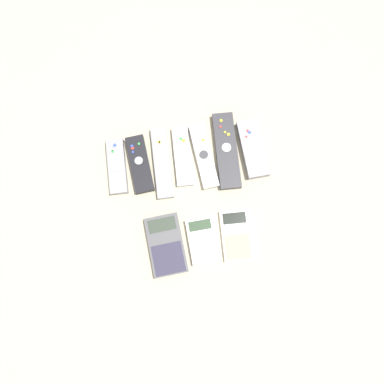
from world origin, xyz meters
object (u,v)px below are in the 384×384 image
object	(u,v)px
calculator_0	(166,245)
calculator_2	(236,235)
remote_1	(140,164)
remote_3	(182,156)
remote_2	(162,163)
remote_0	(117,167)
remote_4	(204,156)
remote_6	(253,149)
calculator_1	(203,241)
remote_5	(226,151)

from	to	relation	value
calculator_0	calculator_2	size ratio (longest dim) A/B	1.17
remote_1	remote_3	xyz separation A→B (m)	(0.12, 0.00, -0.00)
remote_2	calculator_2	world-z (taller)	remote_2
remote_0	remote_3	distance (m)	0.18
remote_1	remote_4	world-z (taller)	remote_1
remote_6	calculator_1	xyz separation A→B (m)	(-0.18, -0.22, -0.00)
remote_5	calculator_0	distance (m)	0.30
calculator_0	calculator_2	world-z (taller)	calculator_0
remote_0	remote_2	world-z (taller)	remote_0
remote_5	calculator_0	size ratio (longest dim) A/B	1.36
remote_4	calculator_1	xyz separation A→B (m)	(-0.04, -0.23, -0.00)
calculator_0	remote_5	bearing A→B (deg)	46.00
remote_5	calculator_1	distance (m)	0.25
remote_4	calculator_1	size ratio (longest dim) A/B	1.56
remote_4	calculator_0	bearing A→B (deg)	-125.52
calculator_1	calculator_0	bearing A→B (deg)	176.40
calculator_1	remote_4	bearing A→B (deg)	78.75
remote_4	remote_5	world-z (taller)	remote_5
remote_2	remote_5	bearing A→B (deg)	3.81
remote_2	remote_3	world-z (taller)	same
calculator_0	remote_2	bearing A→B (deg)	81.81
remote_3	calculator_0	bearing A→B (deg)	-105.97
remote_3	remote_5	xyz separation A→B (m)	(0.12, -0.00, 0.00)
remote_2	calculator_0	xyz separation A→B (m)	(-0.02, -0.22, -0.00)
remote_0	calculator_2	xyz separation A→B (m)	(0.28, -0.23, -0.00)
remote_2	remote_4	world-z (taller)	remote_4
remote_5	remote_4	bearing A→B (deg)	-171.79
remote_2	calculator_1	bearing A→B (deg)	-69.79
remote_1	remote_3	world-z (taller)	remote_1
remote_3	calculator_1	bearing A→B (deg)	-82.99
remote_2	remote_6	xyz separation A→B (m)	(0.25, -0.00, 0.00)
remote_5	remote_6	xyz separation A→B (m)	(0.07, -0.01, 0.00)
remote_1	remote_4	distance (m)	0.17
remote_5	remote_6	bearing A→B (deg)	-2.17
remote_0	remote_5	distance (m)	0.30
remote_5	calculator_0	world-z (taller)	remote_5
remote_5	calculator_2	world-z (taller)	remote_5
calculator_0	calculator_2	distance (m)	0.18
calculator_1	calculator_2	xyz separation A→B (m)	(0.09, 0.00, -0.00)
remote_6	calculator_0	distance (m)	0.35
remote_0	calculator_0	distance (m)	0.25
remote_1	calculator_1	world-z (taller)	remote_1
remote_1	remote_2	xyz separation A→B (m)	(0.06, -0.00, -0.00)
remote_4	remote_3	bearing A→B (deg)	167.49
remote_5	calculator_0	xyz separation A→B (m)	(-0.20, -0.23, -0.00)
remote_3	calculator_1	xyz separation A→B (m)	(0.02, -0.23, -0.00)
remote_0	remote_1	xyz separation A→B (m)	(0.06, -0.00, -0.00)
remote_2	remote_4	size ratio (longest dim) A/B	1.08
remote_5	calculator_1	world-z (taller)	remote_5
calculator_1	remote_3	bearing A→B (deg)	92.99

